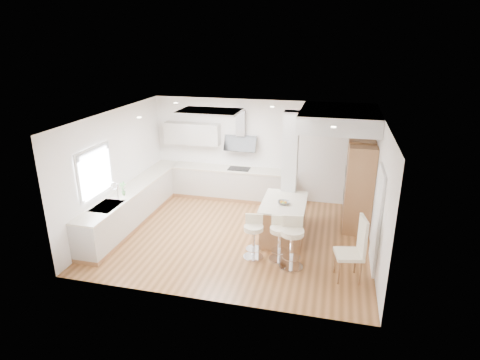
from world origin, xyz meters
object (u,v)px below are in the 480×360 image
(dining_chair, at_px, (356,247))
(bar_stool_b, at_px, (280,236))
(bar_stool_a, at_px, (254,235))
(bar_stool_c, at_px, (292,240))
(peninsula, at_px, (284,219))

(dining_chair, bearing_deg, bar_stool_b, 154.07)
(bar_stool_a, relative_size, bar_stool_c, 0.88)
(peninsula, xyz_separation_m, bar_stool_b, (0.05, -0.99, 0.08))
(bar_stool_a, bearing_deg, bar_stool_c, -21.14)
(bar_stool_b, xyz_separation_m, bar_stool_c, (0.28, -0.23, 0.07))
(bar_stool_b, bearing_deg, bar_stool_c, -45.65)
(peninsula, relative_size, bar_stool_a, 1.59)
(bar_stool_a, relative_size, dining_chair, 0.73)
(bar_stool_b, height_order, dining_chair, dining_chair)
(bar_stool_c, distance_m, dining_chair, 1.21)
(peninsula, distance_m, bar_stool_a, 1.15)
(bar_stool_b, distance_m, dining_chair, 1.53)
(bar_stool_b, bearing_deg, dining_chair, -19.96)
(bar_stool_b, relative_size, bar_stool_c, 0.88)
(peninsula, bearing_deg, bar_stool_a, -115.59)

